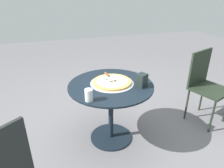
{
  "coord_description": "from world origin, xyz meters",
  "views": [
    {
      "loc": [
        -1.83,
        0.55,
        1.61
      ],
      "look_at": [
        0.03,
        -0.02,
        0.67
      ],
      "focal_mm": 33.14,
      "sensor_mm": 36.0,
      "label": 1
    }
  ],
  "objects": [
    {
      "name": "patio_chair_far",
      "position": [
        0.05,
        -1.24,
        0.52
      ],
      "size": [
        0.52,
        0.52,
        0.9
      ],
      "color": "#212B1F",
      "rests_on": "ground"
    },
    {
      "name": "pizza_on_tray",
      "position": [
        0.03,
        -0.02,
        0.7
      ],
      "size": [
        0.45,
        0.45,
        0.04
      ],
      "color": "silver",
      "rests_on": "patio_table"
    },
    {
      "name": "napkin_dispenser",
      "position": [
        -0.13,
        -0.28,
        0.75
      ],
      "size": [
        0.12,
        0.13,
        0.13
      ],
      "primitive_type": "cube",
      "rotation": [
        0.0,
        0.0,
        5.24
      ],
      "color": "black",
      "rests_on": "patio_table"
    },
    {
      "name": "ground_plane",
      "position": [
        0.0,
        0.0,
        0.0
      ],
      "size": [
        10.0,
        10.0,
        0.0
      ],
      "primitive_type": "plane",
      "color": "slate"
    },
    {
      "name": "patio_table",
      "position": [
        0.0,
        0.0,
        0.51
      ],
      "size": [
        0.88,
        0.88,
        0.68
      ],
      "color": "black",
      "rests_on": "ground"
    },
    {
      "name": "pizza_server",
      "position": [
        0.1,
        -0.0,
        0.73
      ],
      "size": [
        0.21,
        0.09,
        0.02
      ],
      "color": "silver",
      "rests_on": "pizza_on_tray"
    },
    {
      "name": "drinking_cup",
      "position": [
        -0.25,
        0.28,
        0.74
      ],
      "size": [
        0.07,
        0.07,
        0.11
      ],
      "primitive_type": "cylinder",
      "color": "silver",
      "rests_on": "patio_table"
    }
  ]
}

